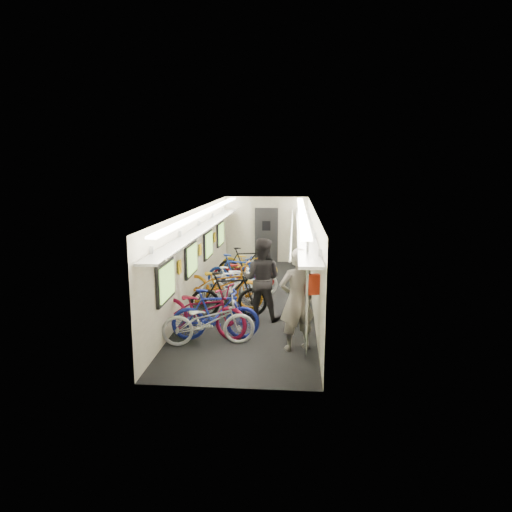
% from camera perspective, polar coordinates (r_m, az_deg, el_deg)
% --- Properties ---
extents(train_car_shell, '(10.00, 10.00, 10.00)m').
position_cam_1_polar(train_car_shell, '(12.51, -1.53, 2.87)').
color(train_car_shell, black).
rests_on(train_car_shell, ground).
extents(bicycle_0, '(1.90, 0.97, 0.95)m').
position_cam_1_polar(bicycle_0, '(9.01, -5.98, -8.11)').
color(bicycle_0, '#B8B9BD').
rests_on(bicycle_0, ground).
extents(bicycle_1, '(1.82, 0.75, 1.06)m').
position_cam_1_polar(bicycle_1, '(9.23, -5.08, -7.27)').
color(bicycle_1, '#192596').
rests_on(bicycle_1, ground).
extents(bicycle_2, '(2.21, 1.40, 1.10)m').
position_cam_1_polar(bicycle_2, '(9.50, -6.83, -6.65)').
color(bicycle_2, maroon).
rests_on(bicycle_2, ground).
extents(bicycle_3, '(1.86, 0.82, 1.08)m').
position_cam_1_polar(bicycle_3, '(10.54, -3.44, -4.87)').
color(bicycle_3, black).
rests_on(bicycle_3, ground).
extents(bicycle_4, '(2.33, 1.40, 1.16)m').
position_cam_1_polar(bicycle_4, '(11.38, -4.23, -3.49)').
color(bicycle_4, '#C47012').
rests_on(bicycle_4, ground).
extents(bicycle_5, '(1.70, 0.81, 0.98)m').
position_cam_1_polar(bicycle_5, '(11.60, -2.81, -3.65)').
color(bicycle_5, white).
rests_on(bicycle_5, ground).
extents(bicycle_6, '(1.98, 1.01, 0.99)m').
position_cam_1_polar(bicycle_6, '(12.24, -1.66, -2.85)').
color(bicycle_6, silver).
rests_on(bicycle_6, ground).
extents(bicycle_7, '(1.84, 0.94, 1.06)m').
position_cam_1_polar(bicycle_7, '(12.70, -2.46, -2.18)').
color(bicycle_7, navy).
rests_on(bicycle_7, ground).
extents(bicycle_8, '(1.91, 0.95, 0.96)m').
position_cam_1_polar(bicycle_8, '(13.06, -1.60, -2.03)').
color(bicycle_8, maroon).
rests_on(bicycle_8, ground).
extents(bicycle_9, '(1.80, 0.90, 1.04)m').
position_cam_1_polar(bicycle_9, '(14.00, -1.28, -0.99)').
color(bicycle_9, black).
rests_on(bicycle_9, ground).
extents(bicycle_10, '(2.02, 1.22, 1.00)m').
position_cam_1_polar(bicycle_10, '(14.18, -0.90, -0.91)').
color(bicycle_10, gold).
rests_on(bicycle_10, ground).
extents(passenger_near, '(0.85, 0.72, 1.97)m').
position_cam_1_polar(passenger_near, '(8.61, 5.14, -5.46)').
color(passenger_near, gray).
rests_on(passenger_near, ground).
extents(passenger_mid, '(1.01, 0.83, 1.88)m').
position_cam_1_polar(passenger_mid, '(10.31, 0.67, -2.91)').
color(passenger_mid, black).
rests_on(passenger_mid, ground).
extents(backpack, '(0.29, 0.21, 0.38)m').
position_cam_1_polar(backpack, '(8.55, 7.07, -3.54)').
color(backpack, red).
rests_on(backpack, passenger_near).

